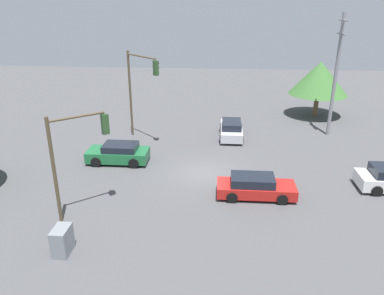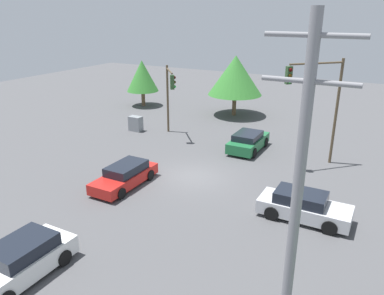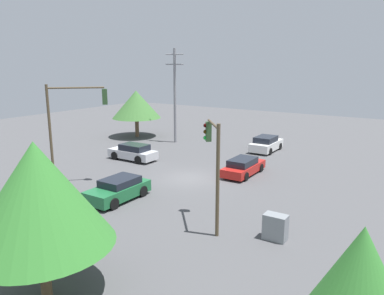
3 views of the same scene
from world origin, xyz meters
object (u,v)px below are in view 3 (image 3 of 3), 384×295
at_px(sedan_green, 118,189).
at_px(traffic_signal_main, 213,155).
at_px(sedan_red, 243,167).
at_px(sedan_silver, 133,152).
at_px(traffic_signal_cross, 71,117).
at_px(sedan_white, 266,144).
at_px(electrical_cabinet, 275,227).

bearing_deg(sedan_green, traffic_signal_main, 178.97).
bearing_deg(sedan_red, sedan_silver, -173.38).
distance_m(sedan_red, traffic_signal_main, 10.00).
distance_m(sedan_silver, traffic_signal_cross, 8.31).
relative_size(sedan_silver, traffic_signal_main, 0.78).
relative_size(sedan_green, traffic_signal_main, 0.75).
distance_m(sedan_green, traffic_signal_main, 7.41).
distance_m(sedan_white, sedan_red, 8.39).
height_order(sedan_white, electrical_cabinet, sedan_white).
xyz_separation_m(traffic_signal_cross, electrical_cabinet, (-14.73, 0.56, -4.07)).
bearing_deg(traffic_signal_main, sedan_red, -24.08).
height_order(sedan_green, sedan_white, sedan_white).
relative_size(sedan_silver, traffic_signal_cross, 0.63).
height_order(sedan_silver, traffic_signal_main, traffic_signal_main).
bearing_deg(traffic_signal_main, sedan_green, 49.35).
bearing_deg(sedan_white, sedan_red, -79.75).
distance_m(sedan_green, sedan_red, 9.95).
relative_size(traffic_signal_cross, electrical_cabinet, 5.50).
relative_size(sedan_red, traffic_signal_main, 0.80).
bearing_deg(sedan_white, traffic_signal_cross, -113.98).
bearing_deg(traffic_signal_main, sedan_silver, 17.76).
bearing_deg(sedan_silver, traffic_signal_cross, -171.54).
height_order(sedan_green, traffic_signal_cross, traffic_signal_cross).
xyz_separation_m(sedan_white, electrical_cabinet, (-7.35, 17.16, -0.07)).
height_order(sedan_white, traffic_signal_cross, traffic_signal_cross).
height_order(traffic_signal_cross, electrical_cabinet, traffic_signal_cross).
bearing_deg(sedan_silver, sedan_red, -83.38).
relative_size(sedan_red, electrical_cabinet, 3.55).
relative_size(sedan_red, traffic_signal_cross, 0.64).
bearing_deg(sedan_silver, sedan_white, -41.95).
bearing_deg(electrical_cabinet, traffic_signal_cross, -2.18).
height_order(sedan_red, traffic_signal_cross, traffic_signal_cross).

